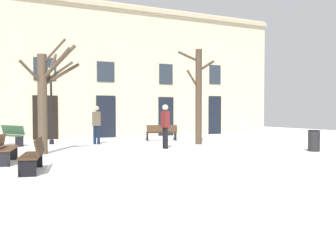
{
  "coord_description": "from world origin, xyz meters",
  "views": [
    {
      "loc": [
        -7.84,
        -13.02,
        1.6
      ],
      "look_at": [
        0.0,
        1.91,
        0.94
      ],
      "focal_mm": 43.26,
      "sensor_mm": 36.0,
      "label": 1
    }
  ],
  "objects_px": {
    "tree_near_facade": "(198,93)",
    "bench_back_to_back_left": "(5,148)",
    "tree_right_of_center": "(45,95)",
    "bench_near_lamp": "(162,132)",
    "streetlamp": "(51,97)",
    "person_by_shop_door": "(97,123)",
    "bench_far_corner": "(10,135)",
    "litter_bin": "(314,141)",
    "person_strolling": "(165,124)",
    "bench_near_center_tree": "(34,155)"
  },
  "relations": [
    {
      "from": "streetlamp",
      "to": "person_by_shop_door",
      "type": "xyz_separation_m",
      "value": [
        1.88,
        -0.95,
        -1.22
      ]
    },
    {
      "from": "tree_near_facade",
      "to": "bench_near_lamp",
      "type": "relative_size",
      "value": 2.62
    },
    {
      "from": "litter_bin",
      "to": "person_by_shop_door",
      "type": "relative_size",
      "value": 0.46
    },
    {
      "from": "bench_near_lamp",
      "to": "person_strolling",
      "type": "height_order",
      "value": "person_strolling"
    },
    {
      "from": "litter_bin",
      "to": "bench_near_center_tree",
      "type": "height_order",
      "value": "bench_near_center_tree"
    },
    {
      "from": "bench_far_corner",
      "to": "bench_near_lamp",
      "type": "bearing_deg",
      "value": 62.54
    },
    {
      "from": "tree_near_facade",
      "to": "tree_right_of_center",
      "type": "height_order",
      "value": "tree_near_facade"
    },
    {
      "from": "litter_bin",
      "to": "bench_near_center_tree",
      "type": "distance_m",
      "value": 10.55
    },
    {
      "from": "litter_bin",
      "to": "bench_far_corner",
      "type": "distance_m",
      "value": 13.03
    },
    {
      "from": "person_by_shop_door",
      "to": "tree_right_of_center",
      "type": "bearing_deg",
      "value": -104.91
    },
    {
      "from": "litter_bin",
      "to": "bench_near_center_tree",
      "type": "xyz_separation_m",
      "value": [
        -10.54,
        -0.36,
        0.03
      ]
    },
    {
      "from": "tree_near_facade",
      "to": "person_strolling",
      "type": "height_order",
      "value": "tree_near_facade"
    },
    {
      "from": "streetlamp",
      "to": "litter_bin",
      "type": "height_order",
      "value": "streetlamp"
    },
    {
      "from": "tree_right_of_center",
      "to": "litter_bin",
      "type": "xyz_separation_m",
      "value": [
        9.42,
        -3.88,
        -1.72
      ]
    },
    {
      "from": "streetlamp",
      "to": "bench_near_lamp",
      "type": "distance_m",
      "value": 5.9
    },
    {
      "from": "tree_right_of_center",
      "to": "bench_far_corner",
      "type": "xyz_separation_m",
      "value": [
        -0.75,
        4.27,
        -1.65
      ]
    },
    {
      "from": "litter_bin",
      "to": "tree_near_facade",
      "type": "bearing_deg",
      "value": 114.28
    },
    {
      "from": "tree_near_facade",
      "to": "person_strolling",
      "type": "xyz_separation_m",
      "value": [
        -2.41,
        -1.27,
        -1.36
      ]
    },
    {
      "from": "tree_right_of_center",
      "to": "streetlamp",
      "type": "bearing_deg",
      "value": 75.72
    },
    {
      "from": "streetlamp",
      "to": "bench_far_corner",
      "type": "bearing_deg",
      "value": 177.12
    },
    {
      "from": "bench_near_lamp",
      "to": "tree_near_facade",
      "type": "bearing_deg",
      "value": 118.55
    },
    {
      "from": "streetlamp",
      "to": "bench_near_center_tree",
      "type": "relative_size",
      "value": 1.95
    },
    {
      "from": "bench_near_center_tree",
      "to": "bench_near_lamp",
      "type": "distance_m",
      "value": 11.22
    },
    {
      "from": "litter_bin",
      "to": "person_by_shop_door",
      "type": "xyz_separation_m",
      "value": [
        -6.47,
        7.11,
        0.6
      ]
    },
    {
      "from": "person_strolling",
      "to": "tree_right_of_center",
      "type": "bearing_deg",
      "value": -95.54
    },
    {
      "from": "litter_bin",
      "to": "bench_far_corner",
      "type": "xyz_separation_m",
      "value": [
        -10.17,
        8.15,
        0.07
      ]
    },
    {
      "from": "bench_back_to_back_left",
      "to": "person_strolling",
      "type": "height_order",
      "value": "person_strolling"
    },
    {
      "from": "bench_far_corner",
      "to": "bench_near_center_tree",
      "type": "distance_m",
      "value": 8.51
    },
    {
      "from": "tree_near_facade",
      "to": "person_by_shop_door",
      "type": "distance_m",
      "value": 4.98
    },
    {
      "from": "tree_right_of_center",
      "to": "bench_back_to_back_left",
      "type": "distance_m",
      "value": 3.13
    },
    {
      "from": "person_strolling",
      "to": "person_by_shop_door",
      "type": "distance_m",
      "value": 3.92
    },
    {
      "from": "bench_far_corner",
      "to": "bench_near_lamp",
      "type": "relative_size",
      "value": 1.07
    },
    {
      "from": "streetlamp",
      "to": "person_strolling",
      "type": "bearing_deg",
      "value": -49.75
    },
    {
      "from": "tree_right_of_center",
      "to": "bench_near_center_tree",
      "type": "bearing_deg",
      "value": -104.87
    },
    {
      "from": "tree_right_of_center",
      "to": "streetlamp",
      "type": "distance_m",
      "value": 4.31
    },
    {
      "from": "tree_right_of_center",
      "to": "bench_far_corner",
      "type": "relative_size",
      "value": 2.3
    },
    {
      "from": "tree_right_of_center",
      "to": "bench_far_corner",
      "type": "distance_m",
      "value": 4.64
    },
    {
      "from": "tree_near_facade",
      "to": "bench_back_to_back_left",
      "type": "distance_m",
      "value": 9.54
    },
    {
      "from": "tree_near_facade",
      "to": "bench_back_to_back_left",
      "type": "height_order",
      "value": "tree_near_facade"
    },
    {
      "from": "tree_near_facade",
      "to": "tree_right_of_center",
      "type": "bearing_deg",
      "value": -171.83
    },
    {
      "from": "person_strolling",
      "to": "bench_near_center_tree",
      "type": "bearing_deg",
      "value": -58.67
    },
    {
      "from": "bench_back_to_back_left",
      "to": "bench_far_corner",
      "type": "distance_m",
      "value": 6.41
    },
    {
      "from": "bench_far_corner",
      "to": "bench_near_lamp",
      "type": "height_order",
      "value": "bench_far_corner"
    },
    {
      "from": "person_by_shop_door",
      "to": "bench_near_center_tree",
      "type": "bearing_deg",
      "value": -91.13
    },
    {
      "from": "tree_right_of_center",
      "to": "bench_near_lamp",
      "type": "xyz_separation_m",
      "value": [
        6.67,
        3.83,
        -1.71
      ]
    },
    {
      "from": "tree_right_of_center",
      "to": "bench_near_lamp",
      "type": "height_order",
      "value": "tree_right_of_center"
    },
    {
      "from": "person_strolling",
      "to": "bench_near_lamp",
      "type": "bearing_deg",
      "value": 152.46
    },
    {
      "from": "bench_back_to_back_left",
      "to": "person_strolling",
      "type": "bearing_deg",
      "value": -59.37
    },
    {
      "from": "bench_near_lamp",
      "to": "bench_far_corner",
      "type": "bearing_deg",
      "value": 14.39
    },
    {
      "from": "tree_right_of_center",
      "to": "bench_back_to_back_left",
      "type": "relative_size",
      "value": 2.26
    }
  ]
}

